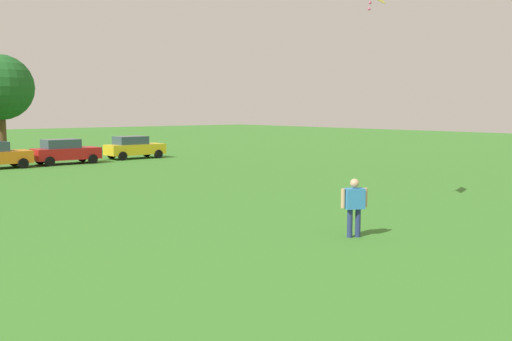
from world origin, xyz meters
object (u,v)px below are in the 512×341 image
object	(u,v)px
adult_bystander	(354,203)
tree_far_right	(0,88)
parked_car_yellow_4	(134,147)
parked_car_red_3	(65,151)

from	to	relation	value
adult_bystander	tree_far_right	world-z (taller)	tree_far_right
parked_car_yellow_4	tree_far_right	size ratio (longest dim) A/B	0.54
adult_bystander	parked_car_red_3	xyz separation A→B (m)	(1.88, 26.93, -0.15)
adult_bystander	parked_car_yellow_4	size ratio (longest dim) A/B	0.39
parked_car_red_3	parked_car_yellow_4	size ratio (longest dim) A/B	1.00
parked_car_yellow_4	tree_far_right	world-z (taller)	tree_far_right
parked_car_red_3	parked_car_yellow_4	bearing A→B (deg)	9.20
parked_car_yellow_4	tree_far_right	distance (m)	11.79
parked_car_red_3	tree_far_right	world-z (taller)	tree_far_right
parked_car_red_3	parked_car_yellow_4	distance (m)	5.65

